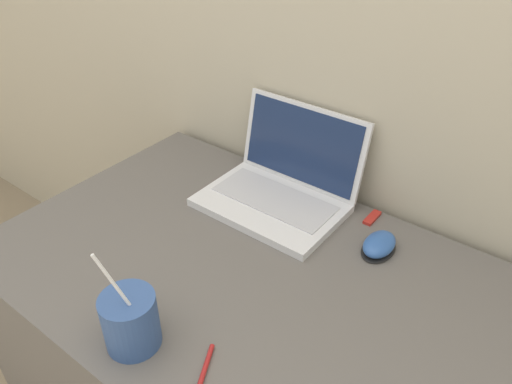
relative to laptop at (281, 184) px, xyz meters
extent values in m
cube|color=#5B5651|center=(0.08, -0.25, -0.43)|extent=(1.09, 0.72, 0.76)
cube|color=silver|center=(0.00, -0.05, -0.04)|extent=(0.34, 0.23, 0.02)
cube|color=#B7B7BC|center=(0.00, -0.03, -0.03)|extent=(0.30, 0.13, 0.00)
cube|color=silver|center=(0.00, 0.09, 0.07)|extent=(0.34, 0.05, 0.20)
cube|color=#19284C|center=(0.00, 0.08, 0.07)|extent=(0.31, 0.04, 0.18)
cylinder|color=#33518C|center=(0.05, -0.52, 0.01)|extent=(0.10, 0.10, 0.11)
cylinder|color=black|center=(0.05, -0.52, 0.06)|extent=(0.08, 0.08, 0.01)
cylinder|color=white|center=(0.05, -0.53, 0.08)|extent=(0.06, 0.05, 0.18)
ellipsoid|color=black|center=(0.28, -0.03, -0.05)|extent=(0.07, 0.10, 0.01)
ellipsoid|color=#2D569E|center=(0.28, -0.03, -0.03)|extent=(0.06, 0.10, 0.04)
cube|color=#B2261E|center=(0.22, 0.07, -0.04)|extent=(0.02, 0.06, 0.01)
cylinder|color=#A51E1E|center=(0.20, -0.51, -0.04)|extent=(0.08, 0.14, 0.01)
camera|label=1|loc=(0.57, -0.85, 0.68)|focal=35.00mm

